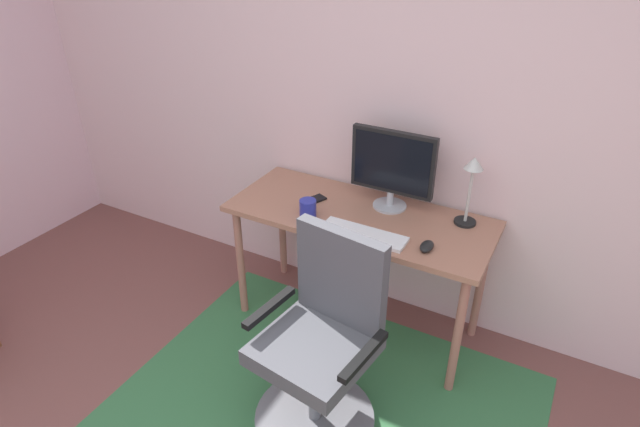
% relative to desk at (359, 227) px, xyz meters
% --- Properties ---
extents(wall_back, '(6.00, 0.10, 2.60)m').
position_rel_desk_xyz_m(wall_back, '(0.06, 0.36, 0.64)').
color(wall_back, beige).
rests_on(wall_back, ground).
extents(area_rug, '(1.97, 1.47, 0.01)m').
position_rel_desk_xyz_m(area_rug, '(0.14, -0.64, -0.65)').
color(area_rug, '#346A3D').
rests_on(area_rug, ground).
extents(desk, '(1.39, 0.57, 0.74)m').
position_rel_desk_xyz_m(desk, '(0.00, 0.00, 0.00)').
color(desk, '#A36A52').
rests_on(desk, ground).
extents(monitor, '(0.45, 0.18, 0.43)m').
position_rel_desk_xyz_m(monitor, '(0.11, 0.15, 0.33)').
color(monitor, '#B2B2B7').
rests_on(monitor, desk).
extents(keyboard, '(0.43, 0.13, 0.02)m').
position_rel_desk_xyz_m(keyboard, '(0.11, -0.19, 0.09)').
color(keyboard, white).
rests_on(keyboard, desk).
extents(computer_mouse, '(0.06, 0.10, 0.03)m').
position_rel_desk_xyz_m(computer_mouse, '(0.42, -0.15, 0.10)').
color(computer_mouse, black).
rests_on(computer_mouse, desk).
extents(coffee_cup, '(0.09, 0.09, 0.10)m').
position_rel_desk_xyz_m(coffee_cup, '(-0.22, -0.16, 0.13)').
color(coffee_cup, '#262D95').
rests_on(coffee_cup, desk).
extents(cell_phone, '(0.12, 0.16, 0.01)m').
position_rel_desk_xyz_m(cell_phone, '(-0.28, 0.01, 0.09)').
color(cell_phone, black).
rests_on(cell_phone, desk).
extents(desk_lamp, '(0.11, 0.11, 0.36)m').
position_rel_desk_xyz_m(desk_lamp, '(0.51, 0.17, 0.33)').
color(desk_lamp, black).
rests_on(desk_lamp, desk).
extents(office_chair, '(0.57, 0.57, 0.98)m').
position_rel_desk_xyz_m(office_chair, '(0.14, -0.69, -0.27)').
color(office_chair, slate).
rests_on(office_chair, ground).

